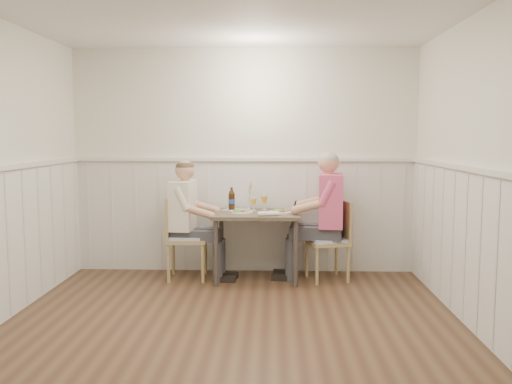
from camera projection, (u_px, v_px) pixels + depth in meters
ground_plane at (229, 341)px, 4.23m from camera, size 4.50×4.50×0.00m
room_shell at (228, 146)px, 4.07m from camera, size 4.04×4.54×2.60m
wainscot at (235, 238)px, 4.84m from camera, size 4.00×4.49×1.34m
dining_table at (257, 221)px, 5.99m from camera, size 0.94×0.70×0.75m
chair_right at (332, 237)px, 5.98m from camera, size 0.51×0.51×0.88m
chair_left at (182, 235)px, 6.03m from camera, size 0.45×0.45×0.92m
man_in_pink at (326, 226)px, 5.97m from camera, size 0.70×0.49×1.45m
diner_cream at (187, 229)px, 6.01m from camera, size 0.65×0.45×1.35m
plate_man at (281, 211)px, 5.96m from camera, size 0.26×0.26×0.07m
plate_diner at (241, 211)px, 5.95m from camera, size 0.25×0.25×0.06m
beer_glass_a at (264, 199)px, 6.17m from camera, size 0.08×0.08×0.19m
beer_glass_b at (254, 201)px, 6.13m from camera, size 0.06×0.06×0.16m
beer_bottle at (232, 200)px, 6.17m from camera, size 0.07×0.07×0.26m
rolled_napkin at (268, 214)px, 5.72m from camera, size 0.23×0.09×0.05m
grass_vase at (249, 196)px, 6.23m from camera, size 0.04×0.04×0.34m
gingham_mat at (236, 210)px, 6.18m from camera, size 0.34×0.31×0.01m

